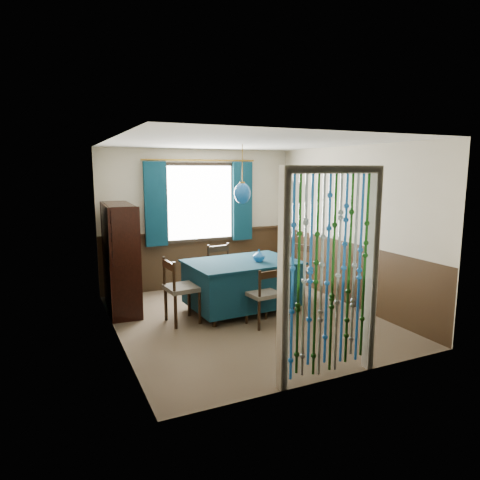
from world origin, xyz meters
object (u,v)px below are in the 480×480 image
dining_table (242,282)px  vase_table (259,256)px  chair_left (180,289)px  chair_right (295,271)px  chair_near (264,294)px  sideboard (121,273)px  bowl_shelf (125,238)px  vase_sideboard (121,249)px  pendant_lamp (242,193)px  chair_far (223,271)px

dining_table → vase_table: 0.48m
chair_left → vase_table: vase_table is taller
dining_table → chair_right: 1.01m
chair_near → chair_left: size_ratio=0.89×
chair_left → sideboard: bearing=-150.5°
dining_table → chair_right: (1.00, 0.12, 0.06)m
chair_near → bowl_shelf: (-1.61, 1.34, 0.70)m
chair_near → sideboard: size_ratio=0.51×
vase_table → vase_sideboard: bearing=146.3°
dining_table → vase_sideboard: (-1.60, 1.08, 0.46)m
chair_near → chair_right: 1.27m
chair_right → bowl_shelf: bowl_shelf is taller
chair_near → pendant_lamp: pendant_lamp is taller
vase_table → bowl_shelf: size_ratio=0.87×
chair_near → vase_table: size_ratio=4.92×
chair_left → bowl_shelf: (-0.60, 0.75, 0.65)m
chair_far → chair_left: chair_left is taller
chair_left → chair_right: 2.01m
pendant_lamp → vase_sideboard: size_ratio=4.69×
vase_sideboard → sideboard: bearing=-105.5°
chair_left → vase_sideboard: size_ratio=5.07×
pendant_lamp → chair_left: bearing=-175.0°
vase_table → chair_left: bearing=177.9°
chair_near → vase_table: (0.20, 0.55, 0.42)m
chair_far → bowl_shelf: (-1.57, -0.03, 0.66)m
vase_table → bowl_shelf: bearing=156.2°
pendant_lamp → chair_far: bearing=92.2°
sideboard → vase_table: (1.87, -0.99, 0.29)m
chair_right → sideboard: size_ratio=0.58×
chair_right → vase_table: bearing=91.9°
chair_far → vase_table: bearing=99.2°
dining_table → chair_far: size_ratio=1.85×
vase_table → bowl_shelf: 2.00m
bowl_shelf → sideboard: bearing=107.2°
chair_near → dining_table: bearing=83.9°
chair_far → vase_table: (0.24, -0.83, 0.38)m
dining_table → chair_left: chair_left is taller
dining_table → bowl_shelf: bowl_shelf is taller
chair_right → vase_sideboard: bearing=54.1°
chair_far → chair_right: bearing=143.7°
chair_near → chair_far: chair_far is taller
dining_table → pendant_lamp: 1.35m
chair_right → pendant_lamp: pendant_lamp is taller
chair_right → vase_sideboard: 2.80m
chair_far → chair_near: bearing=84.7°
chair_left → sideboard: 1.16m
sideboard → pendant_lamp: 2.23m
sideboard → chair_right: bearing=-12.9°
dining_table → vase_sideboard: bearing=142.6°
chair_near → chair_left: chair_left is taller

